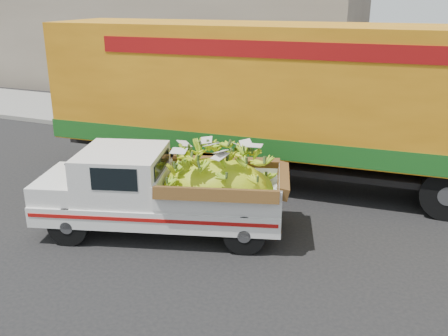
% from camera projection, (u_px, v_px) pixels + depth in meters
% --- Properties ---
extents(ground, '(100.00, 100.00, 0.00)m').
position_uv_depth(ground, '(174.00, 240.00, 9.49)').
color(ground, black).
rests_on(ground, ground).
extents(curb, '(60.00, 0.25, 0.15)m').
position_uv_depth(curb, '(274.00, 148.00, 14.94)').
color(curb, gray).
rests_on(curb, ground).
extents(sidewalk, '(60.00, 4.00, 0.14)m').
position_uv_depth(sidewalk, '(293.00, 131.00, 16.77)').
color(sidewalk, gray).
rests_on(sidewalk, ground).
extents(building_left, '(18.00, 6.00, 5.00)m').
position_uv_depth(building_left, '(168.00, 37.00, 24.05)').
color(building_left, gray).
rests_on(building_left, ground).
extents(pickup_truck, '(4.95, 2.98, 1.63)m').
position_uv_depth(pickup_truck, '(179.00, 190.00, 9.55)').
color(pickup_truck, black).
rests_on(pickup_truck, ground).
extents(semi_trailer, '(12.04, 3.28, 3.80)m').
position_uv_depth(semi_trailer, '(294.00, 98.00, 11.70)').
color(semi_trailer, black).
rests_on(semi_trailer, ground).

